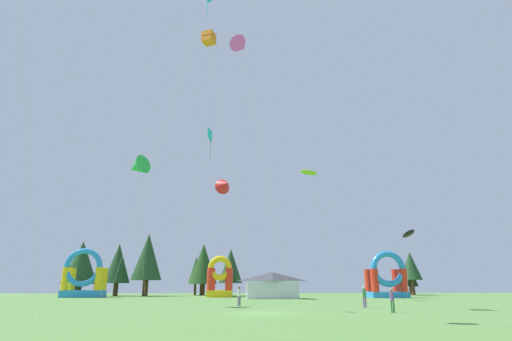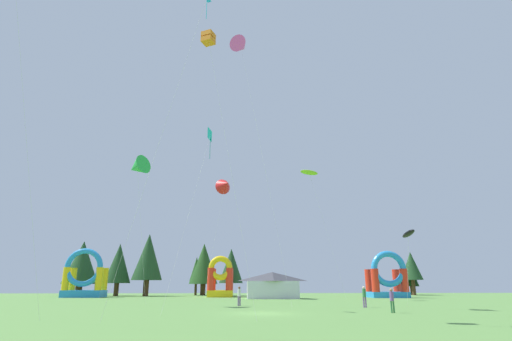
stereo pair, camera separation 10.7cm
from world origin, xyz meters
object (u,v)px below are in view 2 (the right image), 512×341
(kite_teal_diamond, at_px, (211,136))
(inflatable_red_slide, at_px, (84,279))
(person_left_edge, at_px, (364,295))
(inflatable_yellow_castle, at_px, (220,282))
(kite_red_delta, at_px, (225,185))
(kite_green_delta, at_px, (137,167))
(person_midfield, at_px, (239,294))
(kite_pink_delta, at_px, (241,46))
(kite_cyan_diamond, at_px, (206,1))
(kite_lime_parafoil, at_px, (309,173))
(kite_black_parafoil, at_px, (408,234))
(kite_orange_box, at_px, (208,39))
(inflatable_orange_dome, at_px, (388,280))
(person_far_side, at_px, (392,298))
(festival_tent, at_px, (273,285))

(kite_teal_diamond, bearing_deg, inflatable_red_slide, 124.81)
(person_left_edge, bearing_deg, inflatable_yellow_castle, 137.81)
(kite_teal_diamond, xyz_separation_m, kite_red_delta, (0.55, 23.90, 1.30))
(kite_green_delta, bearing_deg, person_left_edge, -9.38)
(person_midfield, height_order, person_left_edge, person_left_edge)
(kite_teal_diamond, height_order, person_midfield, kite_teal_diamond)
(kite_pink_delta, height_order, kite_cyan_diamond, kite_pink_delta)
(kite_lime_parafoil, xyz_separation_m, kite_black_parafoil, (5.01, -19.57, -11.07))
(kite_cyan_diamond, relative_size, kite_red_delta, 1.31)
(inflatable_yellow_castle, bearing_deg, kite_green_delta, -107.90)
(kite_green_delta, xyz_separation_m, kite_teal_diamond, (8.20, -6.56, 1.14))
(person_midfield, bearing_deg, kite_black_parafoil, -34.51)
(kite_pink_delta, xyz_separation_m, kite_orange_box, (-2.47, -12.34, -7.62))
(inflatable_red_slide, bearing_deg, person_left_edge, -38.03)
(inflatable_red_slide, bearing_deg, inflatable_orange_dome, -3.90)
(kite_pink_delta, bearing_deg, inflatable_orange_dome, 45.45)
(kite_black_parafoil, distance_m, inflatable_red_slide, 49.23)
(person_far_side, bearing_deg, kite_orange_box, -148.40)
(kite_pink_delta, height_order, kite_black_parafoil, kite_pink_delta)
(kite_red_delta, bearing_deg, inflatable_yellow_castle, 94.99)
(kite_red_delta, bearing_deg, person_midfield, -82.88)
(kite_black_parafoil, distance_m, inflatable_orange_dome, 28.14)
(kite_lime_parafoil, bearing_deg, kite_black_parafoil, -75.63)
(festival_tent, bearing_deg, kite_orange_box, -102.80)
(kite_cyan_diamond, bearing_deg, kite_black_parafoil, 29.05)
(kite_orange_box, height_order, person_far_side, kite_orange_box)
(kite_lime_parafoil, bearing_deg, kite_green_delta, -147.13)
(kite_red_delta, xyz_separation_m, inflatable_orange_dome, (24.93, 3.37, -13.81))
(kite_cyan_diamond, height_order, person_left_edge, kite_cyan_diamond)
(kite_teal_diamond, xyz_separation_m, inflatable_yellow_castle, (-0.12, 31.57, -12.82))
(person_left_edge, bearing_deg, kite_teal_diamond, -146.97)
(person_midfield, bearing_deg, person_far_side, -54.75)
(inflatable_orange_dome, bearing_deg, person_midfield, -137.01)
(kite_lime_parafoil, height_order, kite_black_parafoil, kite_lime_parafoil)
(kite_black_parafoil, xyz_separation_m, festival_tent, (-10.09, 24.01, -4.52))
(kite_pink_delta, xyz_separation_m, inflatable_orange_dome, (22.83, 23.19, -24.76))
(kite_red_delta, distance_m, person_left_edge, 29.31)
(kite_orange_box, distance_m, kite_teal_diamond, 9.46)
(person_midfield, height_order, person_far_side, person_midfield)
(kite_pink_delta, height_order, kite_teal_diamond, kite_pink_delta)
(kite_teal_diamond, xyz_separation_m, festival_tent, (7.62, 24.49, -13.27))
(inflatable_red_slide, distance_m, inflatable_yellow_castle, 21.09)
(kite_orange_box, bearing_deg, inflatable_red_slide, 118.89)
(person_midfield, height_order, inflatable_yellow_castle, inflatable_yellow_castle)
(inflatable_yellow_castle, xyz_separation_m, festival_tent, (7.74, -7.08, -0.45))
(kite_pink_delta, xyz_separation_m, kite_cyan_diamond, (-2.62, -13.43, -5.11))
(kite_red_delta, xyz_separation_m, inflatable_red_slide, (-21.73, 6.55, -13.70))
(kite_green_delta, xyz_separation_m, inflatable_orange_dome, (33.67, 20.72, -11.38))
(kite_lime_parafoil, distance_m, kite_black_parafoil, 23.04)
(kite_red_delta, distance_m, inflatable_red_slide, 26.51)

